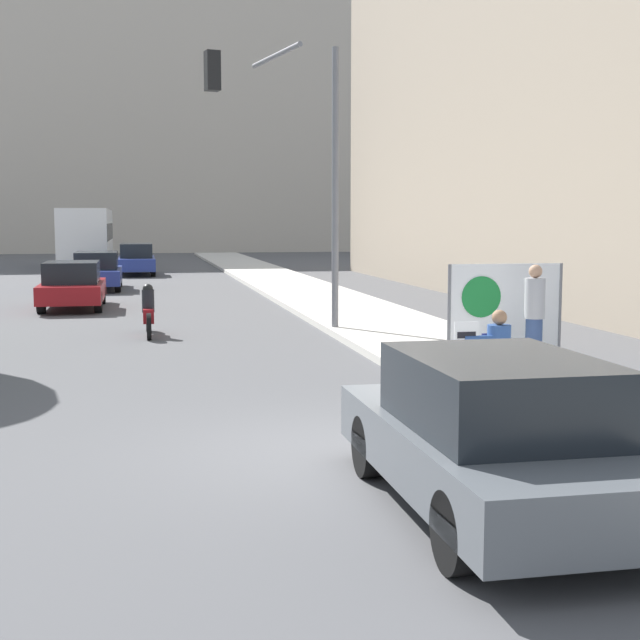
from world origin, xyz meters
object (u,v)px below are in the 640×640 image
at_px(car_on_road_distant, 136,259).
at_px(city_bus_on_road, 87,234).
at_px(jogger_on_sidewalk, 534,316).
at_px(car_on_road_midblock, 97,271).
at_px(pedestrian_behind, 532,312).
at_px(motorcycle_on_road, 148,313).
at_px(car_on_road_nearest, 73,285).
at_px(seated_protester, 500,349).
at_px(protest_banner, 504,310).
at_px(traffic_light_pole, 294,140).
at_px(parked_car_curbside, 493,435).

height_order(car_on_road_distant, city_bus_on_road, city_bus_on_road).
xyz_separation_m(jogger_on_sidewalk, car_on_road_midblock, (-8.02, 21.18, -0.33)).
distance_m(pedestrian_behind, motorcycle_on_road, 8.86).
distance_m(pedestrian_behind, car_on_road_nearest, 15.35).
height_order(car_on_road_midblock, car_on_road_distant, car_on_road_distant).
bearing_deg(seated_protester, car_on_road_distant, 90.94).
xyz_separation_m(protest_banner, city_bus_on_road, (-9.05, 36.82, 0.80)).
relative_size(seated_protester, jogger_on_sidewalk, 0.69).
xyz_separation_m(seated_protester, car_on_road_midblock, (-6.61, 23.09, -0.08)).
relative_size(protest_banner, car_on_road_midblock, 0.46).
height_order(protest_banner, car_on_road_distant, protest_banner).
height_order(protest_banner, car_on_road_midblock, protest_banner).
xyz_separation_m(jogger_on_sidewalk, car_on_road_distant, (-6.55, 30.37, -0.30)).
xyz_separation_m(jogger_on_sidewalk, traffic_light_pole, (-2.98, 6.28, 3.39)).
height_order(car_on_road_distant, motorcycle_on_road, car_on_road_distant).
xyz_separation_m(jogger_on_sidewalk, protest_banner, (-0.20, 0.78, 0.02)).
distance_m(car_on_road_distant, motorcycle_on_road, 23.45).
relative_size(jogger_on_sidewalk, car_on_road_midblock, 0.38).
relative_size(city_bus_on_road, motorcycle_on_road, 4.92).
bearing_deg(traffic_light_pole, car_on_road_nearest, 125.99).
bearing_deg(protest_banner, pedestrian_behind, 35.12).
xyz_separation_m(protest_banner, motorcycle_on_road, (-6.07, 6.15, -0.55)).
bearing_deg(car_on_road_distant, pedestrian_behind, -76.21).
relative_size(pedestrian_behind, car_on_road_midblock, 0.35).
distance_m(traffic_light_pole, city_bus_on_road, 32.04).
bearing_deg(motorcycle_on_road, city_bus_on_road, 95.54).
distance_m(parked_car_curbside, car_on_road_distant, 36.93).
bearing_deg(car_on_road_distant, car_on_road_nearest, -96.40).
height_order(car_on_road_midblock, motorcycle_on_road, car_on_road_midblock).
relative_size(protest_banner, traffic_light_pole, 0.33).
relative_size(parked_car_curbside, car_on_road_distant, 0.88).
relative_size(seated_protester, pedestrian_behind, 0.74).
distance_m(jogger_on_sidewalk, pedestrian_behind, 1.45).
xyz_separation_m(car_on_road_distant, city_bus_on_road, (-2.69, 7.22, 1.11)).
relative_size(traffic_light_pole, car_on_road_nearest, 1.48).
height_order(pedestrian_behind, car_on_road_distant, pedestrian_behind).
relative_size(protest_banner, motorcycle_on_road, 1.00).
bearing_deg(car_on_road_distant, protest_banner, -77.88).
height_order(seated_protester, car_on_road_nearest, car_on_road_nearest).
bearing_deg(pedestrian_behind, car_on_road_midblock, -24.56).
bearing_deg(motorcycle_on_road, car_on_road_nearest, 107.42).
bearing_deg(city_bus_on_road, car_on_road_nearest, -88.01).
bearing_deg(car_on_road_midblock, seated_protester, -74.03).
distance_m(parked_car_curbside, car_on_road_midblock, 27.99).
relative_size(car_on_road_nearest, motorcycle_on_road, 2.02).
bearing_deg(jogger_on_sidewalk, pedestrian_behind, -106.69).
bearing_deg(city_bus_on_road, parked_car_curbside, -82.41).
bearing_deg(motorcycle_on_road, parked_car_curbside, -77.79).
bearing_deg(protest_banner, car_on_road_midblock, 110.97).
xyz_separation_m(parked_car_curbside, city_bus_on_road, (-5.86, 44.02, 1.15)).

